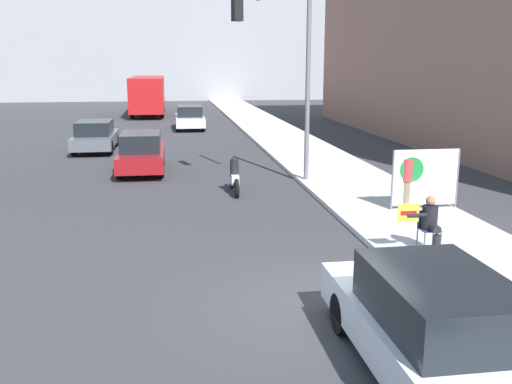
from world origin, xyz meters
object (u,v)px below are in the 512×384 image
traffic_light_pole (284,55)px  car_on_road_nearest (141,152)px  car_on_road_distant (190,118)px  car_on_road_midblock (95,136)px  seated_protester (430,222)px  city_bus_on_road (148,93)px  parked_car_curbside (433,327)px  jogger_on_sidewalk (406,180)px  motorcycle_on_road (234,177)px  protest_banner (425,177)px

traffic_light_pole → car_on_road_nearest: traffic_light_pole is taller
traffic_light_pole → car_on_road_distant: bearing=98.2°
traffic_light_pole → car_on_road_midblock: bearing=128.8°
seated_protester → car_on_road_nearest: car_on_road_nearest is taller
city_bus_on_road → car_on_road_midblock: bearing=-95.3°
parked_car_curbside → car_on_road_midblock: (-6.96, 21.77, -0.02)m
jogger_on_sidewalk → parked_car_curbside: jogger_on_sidewalk is taller
traffic_light_pole → city_bus_on_road: traffic_light_pole is taller
traffic_light_pole → motorcycle_on_road: bearing=-153.1°
protest_banner → car_on_road_midblock: size_ratio=0.43×
protest_banner → city_bus_on_road: (-8.76, 33.56, 0.74)m
parked_car_curbside → car_on_road_distant: bearing=94.0°
jogger_on_sidewalk → city_bus_on_road: (-8.25, 33.47, 0.80)m
protest_banner → parked_car_curbside: protest_banner is taller
car_on_road_nearest → city_bus_on_road: city_bus_on_road is taller
city_bus_on_road → parked_car_curbside: bearing=-83.0°
protest_banner → car_on_road_midblock: (-10.61, 13.52, -0.30)m
parked_car_curbside → car_on_road_distant: parked_car_curbside is taller
seated_protester → city_bus_on_road: city_bus_on_road is taller
traffic_light_pole → parked_car_curbside: 13.07m
jogger_on_sidewalk → car_on_road_distant: size_ratio=0.36×
parked_car_curbside → motorcycle_on_road: bearing=96.6°
traffic_light_pole → parked_car_curbside: bearing=-92.1°
traffic_light_pole → car_on_road_midblock: (-7.43, 9.23, -3.70)m
traffic_light_pole → car_on_road_nearest: size_ratio=1.40×
car_on_road_midblock → car_on_road_nearest: bearing=-67.2°
jogger_on_sidewalk → city_bus_on_road: city_bus_on_road is taller
traffic_light_pole → motorcycle_on_road: traffic_light_pole is taller
jogger_on_sidewalk → motorcycle_on_road: jogger_on_sidewalk is taller
car_on_road_distant → protest_banner: bearing=-75.5°
seated_protester → car_on_road_midblock: bearing=126.1°
car_on_road_nearest → seated_protester: bearing=-59.5°
car_on_road_nearest → car_on_road_distant: bearing=80.7°
jogger_on_sidewalk → car_on_road_midblock: jogger_on_sidewalk is taller
seated_protester → car_on_road_midblock: car_on_road_midblock is taller
jogger_on_sidewalk → motorcycle_on_road: (-4.48, 3.29, -0.45)m
car_on_road_nearest → car_on_road_distant: 14.81m
car_on_road_distant → city_bus_on_road: size_ratio=0.43×
car_on_road_distant → motorcycle_on_road: (0.77, -18.91, -0.22)m
car_on_road_midblock → motorcycle_on_road: bearing=-61.0°
parked_car_curbside → car_on_road_distant: (-2.12, 30.53, -0.01)m
seated_protester → traffic_light_pole: (-1.67, 7.88, 3.63)m
parked_car_curbside → car_on_road_nearest: size_ratio=1.00×
seated_protester → motorcycle_on_road: bearing=124.7°
car_on_road_midblock → motorcycle_on_road: 11.60m
seated_protester → jogger_on_sidewalk: (1.00, 3.67, 0.17)m
seated_protester → car_on_road_midblock: (-9.10, 17.11, -0.07)m
jogger_on_sidewalk → seated_protester: bearing=77.3°
car_on_road_midblock → motorcycle_on_road: car_on_road_midblock is taller
car_on_road_nearest → car_on_road_midblock: (-2.46, 5.85, -0.03)m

